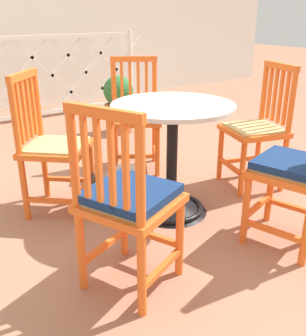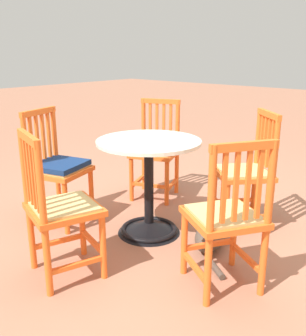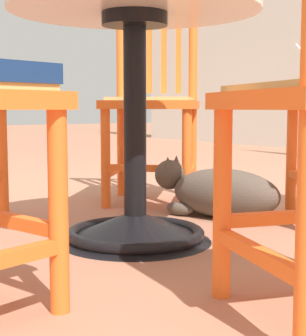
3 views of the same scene
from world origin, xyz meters
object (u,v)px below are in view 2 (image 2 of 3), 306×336
cafe_table (149,198)px  tabby_cat (212,232)px  orange_chair_tucked_in (58,169)px  orange_chair_by_planter (246,173)px  orange_chair_near_fence (155,151)px  orange_chair_at_corner (226,219)px  orange_chair_facing_out (59,210)px

cafe_table → tabby_cat: (-0.16, 0.47, -0.19)m
tabby_cat → orange_chair_tucked_in: bearing=-67.9°
orange_chair_by_planter → orange_chair_near_fence: same height
orange_chair_by_planter → orange_chair_at_corner: size_ratio=1.00×
orange_chair_by_planter → orange_chair_tucked_in: bearing=-51.8°
orange_chair_by_planter → orange_chair_tucked_in: size_ratio=1.00×
orange_chair_near_fence → orange_chair_at_corner: 1.54m
orange_chair_near_fence → orange_chair_at_corner: bearing=55.6°
orange_chair_tucked_in → orange_chair_facing_out: same height
cafe_table → orange_chair_at_corner: 0.85m
orange_chair_tucked_in → orange_chair_at_corner: size_ratio=1.00×
orange_chair_facing_out → cafe_table: bearing=178.4°
orange_chair_facing_out → orange_chair_tucked_in: bearing=-125.1°
cafe_table → orange_chair_near_fence: orange_chair_near_fence is taller
cafe_table → orange_chair_near_fence: size_ratio=0.83×
orange_chair_at_corner → tabby_cat: 0.62m
orange_chair_by_planter → orange_chair_facing_out: same height
orange_chair_near_fence → orange_chair_at_corner: same height
orange_chair_by_planter → tabby_cat: size_ratio=1.43×
orange_chair_by_planter → orange_chair_at_corner: same height
orange_chair_by_planter → orange_chair_facing_out: size_ratio=1.00×
cafe_table → tabby_cat: cafe_table is taller
orange_chair_near_fence → orange_chair_at_corner: (0.87, 1.27, -0.01)m
cafe_table → tabby_cat: 0.53m
orange_chair_by_planter → orange_chair_at_corner: bearing=20.8°
tabby_cat → orange_chair_by_planter: bearing=178.7°
tabby_cat → orange_chair_facing_out: bearing=-27.6°
orange_chair_tucked_in → tabby_cat: (-0.47, 1.16, -0.35)m
orange_chair_by_planter → tabby_cat: orange_chair_by_planter is taller
orange_chair_facing_out → orange_chair_at_corner: size_ratio=1.00×
cafe_table → orange_chair_at_corner: (0.24, 0.80, 0.15)m
tabby_cat → orange_chair_near_fence: bearing=-116.6°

